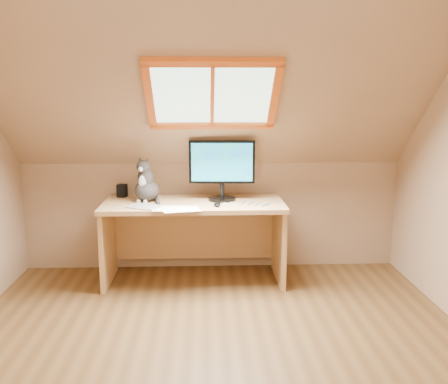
{
  "coord_description": "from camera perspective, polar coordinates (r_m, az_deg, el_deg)",
  "views": [
    {
      "loc": [
        -0.07,
        -2.85,
        1.62
      ],
      "look_at": [
        0.09,
        1.0,
        0.87
      ],
      "focal_mm": 40.0,
      "sensor_mm": 36.0,
      "label": 1
    }
  ],
  "objects": [
    {
      "name": "ground",
      "position": [
        3.28,
        -0.86,
        -18.62
      ],
      "size": [
        3.5,
        3.5,
        0.0
      ],
      "primitive_type": "plane",
      "color": "brown",
      "rests_on": "ground"
    },
    {
      "name": "room_shell",
      "position": [
        2.76,
        -0.89,
        7.09
      ],
      "size": [
        3.52,
        3.52,
        2.41
      ],
      "color": "tan",
      "rests_on": "ground"
    },
    {
      "name": "desk",
      "position": [
        4.44,
        -3.45,
        -3.73
      ],
      "size": [
        1.56,
        0.68,
        0.71
      ],
      "color": "tan",
      "rests_on": "ground"
    },
    {
      "name": "monitor",
      "position": [
        4.33,
        -0.24,
        2.97
      ],
      "size": [
        0.57,
        0.24,
        0.53
      ],
      "color": "black",
      "rests_on": "desk"
    },
    {
      "name": "cat",
      "position": [
        4.38,
        -8.9,
        0.78
      ],
      "size": [
        0.29,
        0.31,
        0.39
      ],
      "color": "#3B3734",
      "rests_on": "desk"
    },
    {
      "name": "desk_speaker",
      "position": [
        4.62,
        -11.57,
        0.16
      ],
      "size": [
        0.09,
        0.09,
        0.11
      ],
      "primitive_type": "cube",
      "rotation": [
        0.0,
        0.0,
        -0.21
      ],
      "color": "black",
      "rests_on": "desk"
    },
    {
      "name": "graphics_tablet",
      "position": [
        4.16,
        -9.07,
        -1.67
      ],
      "size": [
        0.31,
        0.28,
        0.01
      ],
      "primitive_type": "cube",
      "rotation": [
        0.0,
        0.0,
        -0.48
      ],
      "color": "#B2B2B7",
      "rests_on": "desk"
    },
    {
      "name": "mouse",
      "position": [
        4.14,
        -0.79,
        -1.44
      ],
      "size": [
        0.06,
        0.1,
        0.03
      ],
      "primitive_type": "ellipsoid",
      "rotation": [
        0.0,
        0.0,
        -0.07
      ],
      "color": "black",
      "rests_on": "desk"
    },
    {
      "name": "papers",
      "position": [
        4.07,
        -4.58,
        -1.88
      ],
      "size": [
        0.33,
        0.27,
        0.0
      ],
      "color": "white",
      "rests_on": "desk"
    },
    {
      "name": "cables",
      "position": [
        4.22,
        2.29,
        -1.37
      ],
      "size": [
        0.51,
        0.26,
        0.01
      ],
      "color": "silver",
      "rests_on": "desk"
    }
  ]
}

